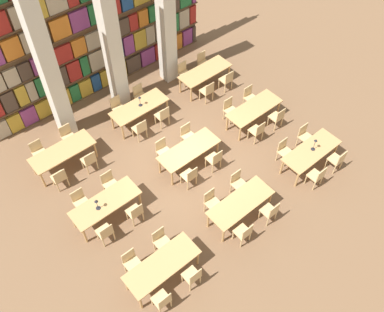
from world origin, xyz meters
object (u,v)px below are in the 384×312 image
Objects in this scene: chair_13 at (80,201)px; chair_29 at (118,107)px; chair_10 at (337,160)px; reading_table_8 at (205,73)px; pillar_right at (165,10)px; chair_9 at (284,150)px; reading_table_3 at (106,204)px; chair_16 at (190,176)px; chair_8 at (317,176)px; chair_1 at (132,262)px; chair_21 at (230,109)px; chair_19 at (188,135)px; chair_24 at (59,178)px; chair_14 at (135,212)px; chair_26 at (89,160)px; chair_12 at (105,232)px; reading_table_1 at (240,204)px; reading_table_6 at (63,152)px; desk_lamp_1 at (97,203)px; reading_table_4 at (189,151)px; reading_table_5 at (254,109)px; chair_27 at (68,136)px; chair_31 at (140,95)px; chair_6 at (270,212)px; reading_table_7 at (139,108)px; chair_20 at (257,131)px; chair_35 at (203,62)px; pillar_center at (110,35)px; desk_lamp_0 at (315,143)px; chair_15 at (110,183)px; chair_18 at (215,159)px; chair_11 at (304,135)px; chair_22 at (277,117)px; reading_table_2 at (311,152)px; chair_30 at (163,116)px; chair_34 at (227,80)px; chair_7 at (238,182)px; chair_3 at (161,240)px; chair_4 at (244,233)px; chair_28 at (140,129)px; chair_17 at (163,150)px; reading_table_0 at (162,266)px; chair_32 at (208,91)px.

chair_13 is 4.07m from chair_29.
chair_10 reaches higher than reading_table_8.
chair_9 is at bearing -87.09° from pillar_right.
reading_table_3 is 2.74m from chair_16.
chair_9 is (0.00, 1.38, 0.00)m from chair_8.
chair_1 is 6.60m from chair_21.
chair_24 is (-4.23, 1.19, 0.00)m from chair_19.
chair_26 is (-0.01, 2.56, 0.00)m from chair_14.
chair_24 is at bearing 91.16° from chair_12.
chair_8 and chair_19 have the same top height.
reading_table_1 is at bearing -50.99° from chair_24.
chair_19 is (-2.00, 2.58, 0.00)m from chair_9.
chair_13 reaches higher than reading_table_6.
desk_lamp_1 is at bearing -145.09° from pillar_right.
reading_table_4 is 1.00× the size of reading_table_5.
chair_27 reaches higher than reading_table_8.
reading_table_3 is 4.91m from chair_31.
chair_6 is 5.89m from reading_table_7.
pillar_right is 6.73× the size of chair_21.
chair_13 is (0.00, 1.38, 0.00)m from chair_12.
chair_20 is at bearing -30.17° from reading_table_6.
chair_13 is (-0.48, 0.69, -0.18)m from reading_table_3.
reading_table_3 is at bearing -102.81° from chair_1.
chair_13 is 1.00× the size of chair_35.
chair_12 is at bearing -153.71° from reading_table_8.
pillar_center is 3.65m from chair_27.
desk_lamp_0 is 0.54× the size of chair_15.
chair_10 is 8.89m from reading_table_6.
desk_lamp_0 is at bearing -36.54° from chair_18.
chair_29 is at bearing -51.95° from chair_11.
pillar_center reaches higher than chair_9.
chair_22 is (0.96, 2.56, 0.00)m from chair_8.
reading_table_2 is at bearing 127.26° from chair_19.
reading_table_3 is at bearing 6.72° from chair_21.
chair_27 is 3.32m from chair_30.
pillar_center is 4.05m from reading_table_8.
chair_34 is (2.95, 2.59, 0.00)m from chair_18.
chair_26 is (-5.10, 2.59, 0.00)m from chair_20.
chair_7 is 3.98m from chair_15.
chair_3 is at bearing 59.97° from chair_31.
pillar_right is 5.52m from chair_18.
desk_lamp_0 is 2.05m from chair_20.
chair_27 is at bearing 173.19° from reading_table_8.
chair_4 is 1.00× the size of chair_28.
chair_16 and chair_17 have the same top height.
chair_12 and chair_19 have the same top height.
chair_18 reaches higher than reading_table_0.
chair_34 is at bearing 90.01° from chair_22.
chair_17 is at bearing -158.11° from chair_32.
chair_14 is 1.38m from chair_15.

